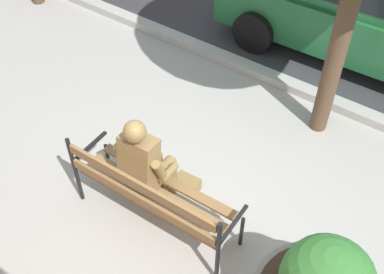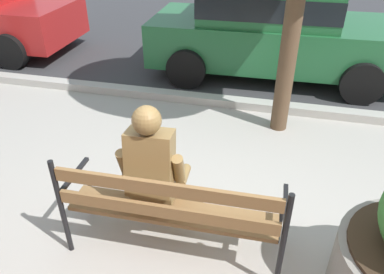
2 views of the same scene
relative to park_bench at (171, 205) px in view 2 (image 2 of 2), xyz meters
name	(u,v)px [view 2 (image 2 of 2)]	position (x,y,z in m)	size (l,w,h in m)	color
ground_plane	(190,258)	(0.16, -0.03, -0.54)	(80.00, 80.00, 0.00)	#ADA8A0
street_surface	(262,24)	(0.16, 7.47, -0.54)	(60.00, 9.00, 0.01)	#38383A
curb_stone	(237,103)	(0.16, 2.87, -0.48)	(60.00, 0.20, 0.12)	#B2AFA8
park_bench	(171,205)	(0.00, 0.00, 0.00)	(1.81, 0.57, 0.95)	olive
bronze_statue_seated	(158,173)	(-0.17, 0.21, 0.12)	(0.62, 0.79, 1.37)	olive
parked_car_green	(273,27)	(0.52, 4.25, 0.30)	(4.13, 1.99, 1.56)	#236638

